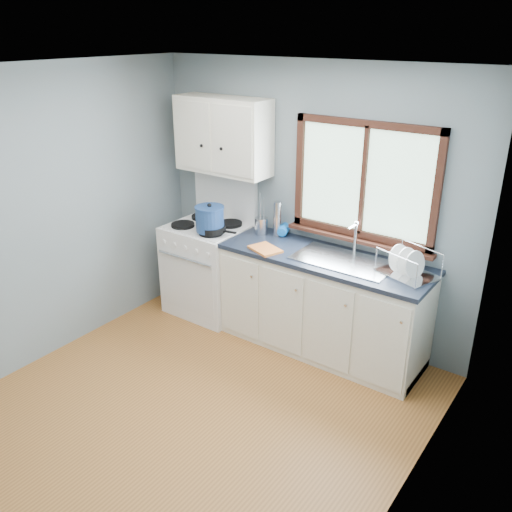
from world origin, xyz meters
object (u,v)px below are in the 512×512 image
Objects in this scene: gas_range at (209,266)px; thermos at (277,219)px; sink at (343,267)px; utensil_crock at (261,225)px; skillet at (213,229)px; dish_rack at (407,268)px; stockpot at (210,218)px; base_cabinets at (322,308)px.

gas_range is 4.11× the size of thermos.
utensil_crock is at bearing 172.14° from sink.
skillet is at bearing -138.50° from utensil_crock.
dish_rack is at bearing -1.67° from skillet.
stockpot reaches higher than sink.
stockpot is (-1.14, -0.17, 0.67)m from base_cabinets.
dish_rack is at bearing -3.24° from utensil_crock.
base_cabinets is 5.59× the size of thermos.
gas_range is 0.74× the size of base_cabinets.
sink is at bearing 0.71° from gas_range.
gas_range is at bearing -179.29° from sink.
stockpot is 0.87× the size of utensil_crock.
sink is at bearing -0.85° from skillet.
skillet is (-1.28, -0.18, 0.13)m from sink.
utensil_crock is (0.38, 0.30, -0.08)m from stockpot.
gas_range reaches higher than thermos.
sink is 0.96m from utensil_crock.
skillet is 0.46m from utensil_crock.
skillet is 0.98× the size of utensil_crock.
sink is 1.30m from skillet.
dish_rack is at bearing 6.79° from stockpot.
thermos is (0.15, 0.05, 0.08)m from utensil_crock.
gas_range is at bearing -164.89° from utensil_crock.
base_cabinets is 3.62× the size of dish_rack.
skillet is (-1.10, -0.18, 0.58)m from base_cabinets.
utensil_crock reaches higher than skillet.
gas_range is at bearing -179.18° from base_cabinets.
dish_rack is (1.32, -0.13, -0.11)m from thermos.
base_cabinets is 0.93m from thermos.
stockpot is at bearing -42.64° from gas_range.
utensil_crock is at bearing -164.19° from dish_rack.
gas_range is 0.94m from thermos.
skillet is 1.19× the size of thermos.
skillet is at bearing -172.23° from sink.
thermos reaches higher than base_cabinets.
gas_range is 3.39× the size of utensil_crock.
gas_range reaches higher than sink.
base_cabinets is at bearing 0.82° from gas_range.
skillet is 0.61m from thermos.
skillet is 0.77× the size of dish_rack.
gas_range is 1.62× the size of sink.
thermos is at bearing 167.45° from sink.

